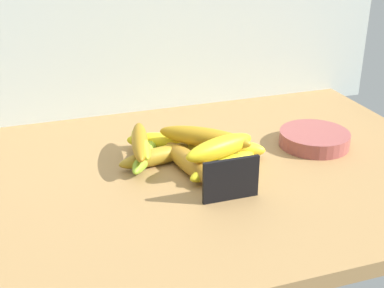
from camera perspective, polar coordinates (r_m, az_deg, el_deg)
counter_top at (r=110.99cm, az=1.13°, el=-3.57°), size 110.00×76.00×3.00cm
chalkboard_sign at (r=98.42cm, az=4.21°, el=-4.01°), size 11.00×1.80×8.40cm
fruit_bowl at (r=124.15cm, az=13.09°, el=0.57°), size 15.99×15.99×3.36cm
banana_0 at (r=108.16cm, az=3.40°, el=-2.39°), size 17.98×10.33×3.74cm
banana_1 at (r=108.82cm, az=-0.23°, el=-1.99°), size 8.35×21.41×4.34cm
banana_2 at (r=113.52cm, az=-5.07°, el=-1.18°), size 11.15×16.80×3.38cm
banana_3 at (r=118.09cm, az=-2.96°, el=0.18°), size 17.50×11.99×4.26cm
banana_4 at (r=112.65cm, az=-3.30°, el=-1.22°), size 20.00×7.43×3.78cm
banana_5 at (r=115.48cm, az=4.08°, el=-0.47°), size 15.76×10.87×4.16cm
banana_6 at (r=114.08cm, az=1.35°, el=-0.90°), size 15.55×14.89×3.58cm
banana_7 at (r=106.66cm, az=3.03°, el=-0.37°), size 17.38×9.52×4.34cm
banana_8 at (r=110.95cm, az=-5.56°, el=0.04°), size 4.27×15.47×3.21cm
banana_9 at (r=111.76cm, az=-5.66°, el=0.29°), size 7.32×19.25×3.46cm
banana_10 at (r=111.58cm, az=1.35°, el=0.72°), size 18.60×16.22×4.29cm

